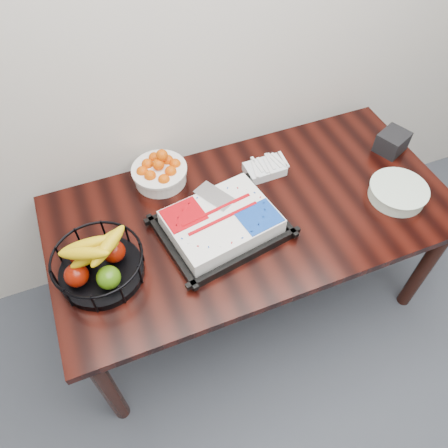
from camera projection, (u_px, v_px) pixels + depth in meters
name	position (u px, v px, depth m)	size (l,w,h in m)	color
table	(252.00, 223.00, 2.01)	(1.80, 0.90, 0.75)	black
cake_tray	(221.00, 224.00, 1.84)	(0.56, 0.47, 0.10)	black
tangerine_bowl	(159.00, 170.00, 2.00)	(0.26, 0.26, 0.16)	white
fruit_basket	(99.00, 263.00, 1.68)	(0.35, 0.35, 0.19)	black
plate_stack	(398.00, 192.00, 1.97)	(0.26, 0.26, 0.06)	white
fork_bag	(265.00, 169.00, 2.07)	(0.19, 0.12, 0.05)	silver
napkin_box	(392.00, 142.00, 2.15)	(0.14, 0.12, 0.10)	black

